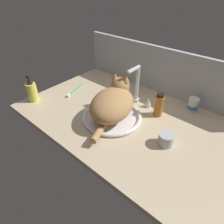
# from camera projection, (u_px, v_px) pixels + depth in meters

# --- Properties ---
(countertop) EXTENTS (1.15, 0.70, 0.03)m
(countertop) POSITION_uv_depth(u_px,v_px,m) (125.00, 119.00, 1.05)
(countertop) COLOR #CCB793
(countertop) RESTS_ON ground
(backsplash_wall) EXTENTS (1.15, 0.02, 0.31)m
(backsplash_wall) POSITION_uv_depth(u_px,v_px,m) (163.00, 74.00, 1.19)
(backsplash_wall) COLOR #B2B7BC
(backsplash_wall) RESTS_ON ground
(sink_basin) EXTENTS (0.31, 0.31, 0.02)m
(sink_basin) POSITION_uv_depth(u_px,v_px,m) (112.00, 117.00, 1.02)
(sink_basin) COLOR white
(sink_basin) RESTS_ON countertop
(faucet) EXTENTS (0.20, 0.12, 0.23)m
(faucet) POSITION_uv_depth(u_px,v_px,m) (136.00, 88.00, 1.10)
(faucet) COLOR silver
(faucet) RESTS_ON countertop
(cat) EXTENTS (0.29, 0.39, 0.18)m
(cat) POSITION_uv_depth(u_px,v_px,m) (113.00, 102.00, 0.99)
(cat) COLOR tan
(cat) RESTS_ON sink_basin
(metal_jar) EXTENTS (0.07, 0.07, 0.06)m
(metal_jar) POSITION_uv_depth(u_px,v_px,m) (166.00, 139.00, 0.86)
(metal_jar) COLOR #B2B5BA
(metal_jar) RESTS_ON countertop
(soap_pump_bottle) EXTENTS (0.06, 0.06, 0.17)m
(soap_pump_bottle) POSITION_uv_depth(u_px,v_px,m) (32.00, 91.00, 1.14)
(soap_pump_bottle) COLOR #E5DB4C
(soap_pump_bottle) RESTS_ON countertop
(pill_bottle) EXTENTS (0.05, 0.05, 0.08)m
(pill_bottle) POSITION_uv_depth(u_px,v_px,m) (193.00, 105.00, 1.07)
(pill_bottle) COLOR white
(pill_bottle) RESTS_ON countertop
(amber_bottle) EXTENTS (0.05, 0.05, 0.13)m
(amber_bottle) POSITION_uv_depth(u_px,v_px,m) (159.00, 105.00, 1.02)
(amber_bottle) COLOR #B2661E
(amber_bottle) RESTS_ON countertop
(toothbrush) EXTENTS (0.07, 0.18, 0.02)m
(toothbrush) POSITION_uv_depth(u_px,v_px,m) (75.00, 90.00, 1.26)
(toothbrush) COLOR #3FB266
(toothbrush) RESTS_ON countertop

